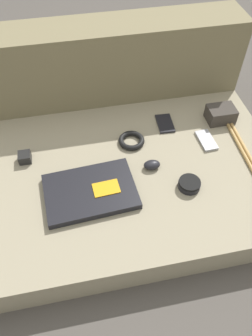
% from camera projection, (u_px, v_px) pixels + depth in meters
% --- Properties ---
extents(ground_plane, '(8.00, 8.00, 0.00)m').
position_uv_depth(ground_plane, '(126.00, 191.00, 1.29)').
color(ground_plane, '#4C4742').
extents(couch_seat, '(1.18, 0.75, 0.12)m').
position_uv_depth(couch_seat, '(126.00, 182.00, 1.25)').
color(couch_seat, gray).
rests_on(couch_seat, ground_plane).
extents(couch_backrest, '(1.18, 0.20, 0.44)m').
position_uv_depth(couch_backrest, '(104.00, 74.00, 1.42)').
color(couch_backrest, '#756B4C').
rests_on(couch_backrest, ground_plane).
extents(laptop, '(0.32, 0.23, 0.03)m').
position_uv_depth(laptop, '(90.00, 191.00, 1.13)').
color(laptop, black).
rests_on(laptop, couch_seat).
extents(computer_mouse, '(0.06, 0.04, 0.03)m').
position_uv_depth(computer_mouse, '(152.00, 164.00, 1.20)').
color(computer_mouse, black).
rests_on(computer_mouse, couch_seat).
extents(speaker_puck, '(0.08, 0.08, 0.03)m').
position_uv_depth(speaker_puck, '(189.00, 184.00, 1.14)').
color(speaker_puck, black).
rests_on(speaker_puck, couch_seat).
extents(phone_silver, '(0.07, 0.11, 0.01)m').
position_uv_depth(phone_silver, '(165.00, 123.00, 1.36)').
color(phone_silver, black).
rests_on(phone_silver, couch_seat).
extents(phone_black, '(0.06, 0.11, 0.01)m').
position_uv_depth(phone_black, '(206.00, 140.00, 1.30)').
color(phone_black, '#99999E').
rests_on(phone_black, couch_seat).
extents(camera_pouch, '(0.11, 0.08, 0.06)m').
position_uv_depth(camera_pouch, '(221.00, 114.00, 1.36)').
color(camera_pouch, '#38332D').
rests_on(camera_pouch, couch_seat).
extents(charger_brick, '(0.05, 0.05, 0.03)m').
position_uv_depth(charger_brick, '(25.00, 157.00, 1.22)').
color(charger_brick, black).
rests_on(charger_brick, couch_seat).
extents(cable_coil, '(0.10, 0.10, 0.02)m').
position_uv_depth(cable_coil, '(131.00, 140.00, 1.29)').
color(cable_coil, black).
rests_on(cable_coil, couch_seat).
extents(drumstick_pair, '(0.04, 0.39, 0.01)m').
position_uv_depth(drumstick_pair, '(244.00, 150.00, 1.26)').
color(drumstick_pair, tan).
rests_on(drumstick_pair, couch_seat).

